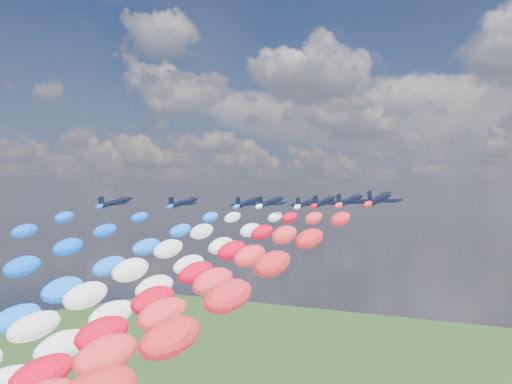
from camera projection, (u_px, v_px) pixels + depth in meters
The scene contains 11 objects.
jet_0 at pixel (115, 202), 139.43m from camera, with size 7.75×10.39×2.29m, color black, non-canonical shape.
jet_1 at pixel (183, 203), 142.99m from camera, with size 7.75×10.39×2.29m, color black, non-canonical shape.
jet_2 at pixel (248, 203), 143.64m from camera, with size 7.75×10.39×2.29m, color black, non-canonical shape.
jet_3 at pixel (271, 202), 136.65m from camera, with size 7.75×10.39×2.29m, color black, non-canonical shape.
trail_3 at pixel (1, 368), 83.85m from camera, with size 6.32×125.53×50.27m, color white, non-canonical shape.
jet_4 at pixel (307, 203), 146.99m from camera, with size 7.75×10.39×2.29m, color black, non-canonical shape.
trail_4 at pixel (88, 351), 94.20m from camera, with size 6.32×125.53×50.27m, color white, non-canonical shape.
jet_5 at pixel (324, 202), 131.79m from camera, with size 7.75×10.39×2.29m, color black, non-canonical shape.
trail_5 at pixel (74, 377), 79.00m from camera, with size 6.32×125.53×50.27m, color red, non-canonical shape.
jet_6 at pixel (349, 201), 119.06m from camera, with size 7.75×10.39×2.29m, color black, non-canonical shape.
jet_7 at pixel (379, 199), 104.03m from camera, with size 7.75×10.39×2.29m, color black, non-canonical shape.
Camera 1 is at (75.81, -102.53, 87.20)m, focal length 44.36 mm.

